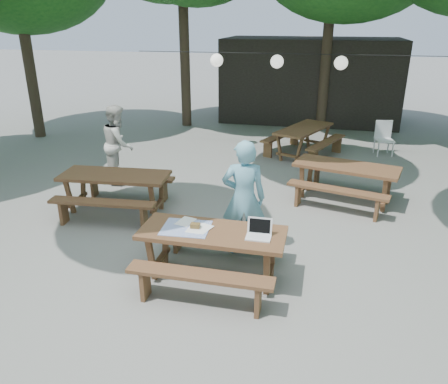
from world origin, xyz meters
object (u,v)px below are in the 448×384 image
woman (244,198)px  second_person (118,144)px  plastic_chair (383,145)px  main_picnic_table (213,254)px  picnic_table_nw (116,192)px

woman → second_person: 4.18m
woman → plastic_chair: woman is taller
second_person → plastic_chair: 6.96m
main_picnic_table → picnic_table_nw: (-2.36, 1.84, 0.00)m
woman → plastic_chair: 6.64m
main_picnic_table → woman: woman is taller
main_picnic_table → picnic_table_nw: bearing=142.1°
woman → second_person: size_ratio=1.06×
main_picnic_table → picnic_table_nw: same height
woman → second_person: (-3.30, 2.56, -0.05)m
woman → main_picnic_table: bearing=61.7°
plastic_chair → picnic_table_nw: bearing=-147.8°
main_picnic_table → second_person: (-3.03, 3.41, 0.47)m
woman → second_person: woman is taller
picnic_table_nw → plastic_chair: 7.34m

